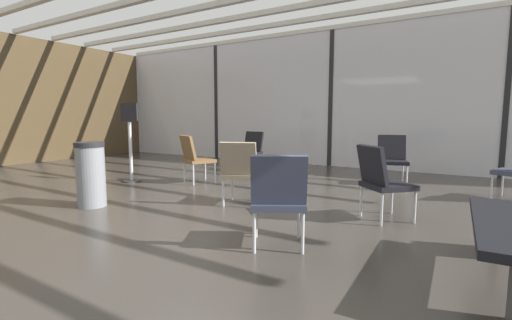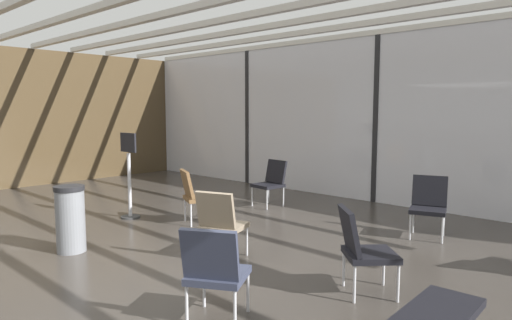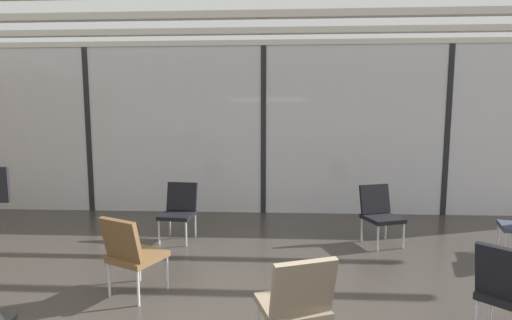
# 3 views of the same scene
# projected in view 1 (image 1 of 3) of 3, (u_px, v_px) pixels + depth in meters

# --- Properties ---
(ground_plane) EXTENTS (60.00, 60.00, 0.00)m
(ground_plane) POSITION_uv_depth(u_px,v_px,m) (183.00, 213.00, 4.39)
(ground_plane) COLOR #38332D
(glass_curtain_wall) EXTENTS (14.00, 0.08, 3.25)m
(glass_curtain_wall) POSITION_uv_depth(u_px,v_px,m) (331.00, 99.00, 8.60)
(glass_curtain_wall) COLOR silver
(glass_curtain_wall) RESTS_ON ground
(window_mullion_0) EXTENTS (0.10, 0.12, 3.25)m
(window_mullion_0) POSITION_uv_depth(u_px,v_px,m) (217.00, 103.00, 10.42)
(window_mullion_0) COLOR black
(window_mullion_0) RESTS_ON ground
(window_mullion_1) EXTENTS (0.10, 0.12, 3.25)m
(window_mullion_1) POSITION_uv_depth(u_px,v_px,m) (331.00, 99.00, 8.60)
(window_mullion_1) COLOR black
(window_mullion_1) RESTS_ON ground
(window_mullion_2) EXTENTS (0.10, 0.12, 3.25)m
(window_mullion_2) POSITION_uv_depth(u_px,v_px,m) (507.00, 94.00, 6.77)
(window_mullion_2) COLOR black
(window_mullion_2) RESTS_ON ground
(side_wall_left_panels) EXTENTS (0.10, 11.20, 3.25)m
(side_wall_left_panels) POSITION_uv_depth(u_px,v_px,m) (26.00, 100.00, 9.18)
(side_wall_left_panels) COLOR #473823
(side_wall_left_panels) RESTS_ON ground
(parked_airplane) EXTENTS (13.66, 3.77, 3.77)m
(parked_airplane) POSITION_uv_depth(u_px,v_px,m) (415.00, 97.00, 12.07)
(parked_airplane) COLOR silver
(parked_airplane) RESTS_ON ground
(lounge_chair_0) EXTENTS (0.68, 0.69, 0.87)m
(lounge_chair_0) POSITION_uv_depth(u_px,v_px,m) (278.00, 195.00, 3.15)
(lounge_chair_0) COLOR #33384C
(lounge_chair_0) RESTS_ON ground
(lounge_chair_1) EXTENTS (0.66, 0.68, 0.87)m
(lounge_chair_1) POSITION_uv_depth(u_px,v_px,m) (195.00, 156.00, 6.40)
(lounge_chair_1) COLOR brown
(lounge_chair_1) RESTS_ON ground
(lounge_chair_2) EXTENTS (0.62, 0.65, 0.87)m
(lounge_chair_2) POSITION_uv_depth(u_px,v_px,m) (392.00, 156.00, 6.34)
(lounge_chair_2) COLOR black
(lounge_chair_2) RESTS_ON ground
(lounge_chair_3) EXTENTS (0.53, 0.57, 0.87)m
(lounge_chair_3) POSITION_uv_depth(u_px,v_px,m) (250.00, 149.00, 7.94)
(lounge_chair_3) COLOR black
(lounge_chair_3) RESTS_ON ground
(lounge_chair_4) EXTENTS (0.71, 0.71, 0.87)m
(lounge_chair_4) POSITION_uv_depth(u_px,v_px,m) (381.00, 178.00, 4.05)
(lounge_chair_4) COLOR black
(lounge_chair_4) RESTS_ON ground
(lounge_chair_6) EXTENTS (0.63, 0.66, 0.87)m
(lounge_chair_6) POSITION_uv_depth(u_px,v_px,m) (241.00, 169.00, 4.73)
(lounge_chair_6) COLOR #7F705B
(lounge_chair_6) RESTS_ON ground
(waiting_bench) EXTENTS (0.45, 1.70, 0.47)m
(waiting_bench) POSITION_uv_depth(u_px,v_px,m) (505.00, 235.00, 2.46)
(waiting_bench) COLOR black
(waiting_bench) RESTS_ON ground
(trash_bin) EXTENTS (0.38, 0.38, 0.86)m
(trash_bin) POSITION_uv_depth(u_px,v_px,m) (91.00, 174.00, 4.69)
(trash_bin) COLOR slate
(trash_bin) RESTS_ON ground
(info_sign) EXTENTS (0.44, 0.32, 1.44)m
(info_sign) POSITION_uv_depth(u_px,v_px,m) (130.00, 145.00, 6.50)
(info_sign) COLOR #333333
(info_sign) RESTS_ON ground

